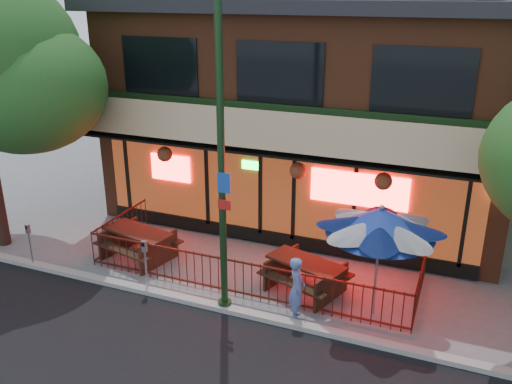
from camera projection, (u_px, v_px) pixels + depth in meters
ground at (232, 300)px, 13.11m from camera, size 80.00×80.00×0.00m
curb at (223, 308)px, 12.65m from camera, size 80.00×0.25×0.12m
restaurant_building at (319, 84)px, 17.82m from camera, size 12.96×9.49×8.05m
patio_fence at (240, 267)px, 13.32m from camera, size 8.44×2.62×1.00m
street_light at (222, 182)px, 11.65m from camera, size 0.43×0.32×7.00m
picnic_table_left at (138, 240)px, 14.93m from camera, size 2.27×1.92×0.85m
picnic_table_right at (306, 271)px, 13.30m from camera, size 2.30×2.01×0.83m
patio_umbrella at (381, 222)px, 11.75m from camera, size 2.37×2.37×2.71m
pedestrian at (297, 289)px, 12.10m from camera, size 0.57×0.66×1.54m
parking_meter_near at (145, 257)px, 13.18m from camera, size 0.14×0.12×1.37m
parking_meter_far at (29, 238)px, 14.39m from camera, size 0.13×0.11×1.24m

